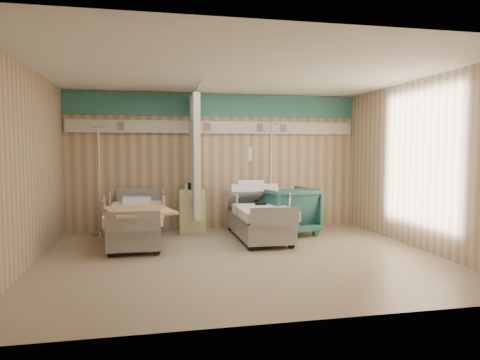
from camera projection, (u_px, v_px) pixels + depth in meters
name	position (u px, v px, depth m)	size (l,w,h in m)	color
ground	(241.00, 257.00, 6.51)	(6.00, 5.00, 0.00)	gray
room_walls	(236.00, 135.00, 6.62)	(6.04, 5.04, 2.82)	tan
bed_right	(258.00, 222.00, 7.88)	(1.00, 2.16, 0.63)	silver
bed_left	(136.00, 226.00, 7.44)	(1.00, 2.16, 0.63)	silver
bedside_cabinet	(192.00, 211.00, 8.52)	(0.50, 0.48, 0.85)	#CFC681
visitor_armchair	(287.00, 210.00, 8.29)	(0.99, 1.02, 0.93)	#1F4D4B
waffle_blanket	(289.00, 185.00, 8.22)	(0.56, 0.50, 0.06)	white
iv_stand_right	(271.00, 207.00, 8.87)	(0.39, 0.39, 2.18)	silver
iv_stand_left	(100.00, 214.00, 8.11)	(0.37, 0.37, 2.08)	silver
call_remote	(261.00, 204.00, 7.83)	(0.20, 0.09, 0.04)	black
tan_blanket	(139.00, 210.00, 6.98)	(0.96, 1.21, 0.04)	tan
toiletry_bag	(194.00, 186.00, 8.55)	(0.23, 0.15, 0.13)	black
white_cup	(187.00, 187.00, 8.52)	(0.08, 0.08, 0.11)	white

